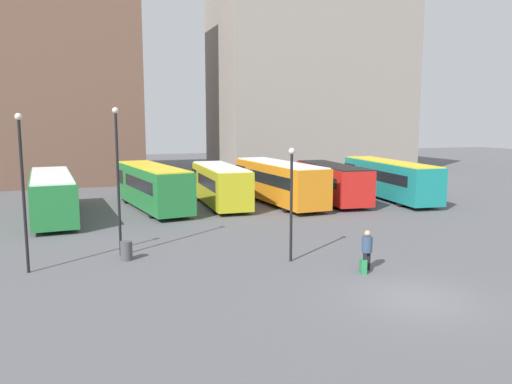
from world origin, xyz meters
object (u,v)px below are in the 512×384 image
bus_3 (278,181)px  bus_4 (331,181)px  suitcase (363,266)px  lamp_post_2 (291,194)px  lamp_post_0 (118,171)px  trash_bin (126,251)px  bus_2 (220,184)px  lamp_post_1 (23,182)px  bus_5 (388,178)px  bus_0 (52,194)px  bus_1 (152,185)px  traveler (367,247)px

bus_3 → bus_4: size_ratio=1.16×
suitcase → bus_3: bearing=6.8°
lamp_post_2 → lamp_post_0: bearing=153.0°
lamp_post_2 → trash_bin: lamp_post_2 is taller
bus_2 → lamp_post_1: size_ratio=1.44×
bus_2 → trash_bin: 14.86m
bus_3 → bus_5: (9.14, -0.78, -0.05)m
lamp_post_1 → trash_bin: lamp_post_1 is taller
suitcase → lamp_post_0: lamp_post_0 is taller
bus_2 → trash_bin: (-7.86, -12.57, -1.16)m
bus_3 → lamp_post_0: size_ratio=1.67×
bus_2 → trash_bin: bearing=150.4°
bus_0 → lamp_post_2: lamp_post_2 is taller
lamp_post_1 → trash_bin: size_ratio=7.56×
bus_1 → suitcase: bus_1 is taller
bus_0 → bus_5: 24.79m
lamp_post_1 → lamp_post_2: lamp_post_1 is taller
traveler → lamp_post_0: (-9.37, 5.82, 2.89)m
lamp_post_0 → trash_bin: 3.58m
bus_5 → lamp_post_2: lamp_post_2 is taller
lamp_post_0 → bus_0: bearing=106.8°
bus_3 → lamp_post_0: lamp_post_0 is taller
lamp_post_0 → lamp_post_1: size_ratio=1.05×
bus_2 → bus_5: (13.48, -1.34, 0.05)m
bus_4 → bus_5: 4.94m
bus_5 → suitcase: size_ratio=13.79×
bus_1 → bus_4: (13.41, -1.39, -0.11)m
trash_bin → bus_5: bearing=27.8°
bus_0 → bus_3: size_ratio=1.02×
bus_5 → lamp_post_1: (-25.27, -11.75, 2.10)m
bus_1 → lamp_post_0: lamp_post_0 is taller
lamp_post_2 → suitcase: bearing=-52.2°
lamp_post_0 → trash_bin: lamp_post_0 is taller
lamp_post_1 → trash_bin: bearing=7.7°
bus_5 → bus_2: bearing=90.6°
bus_1 → lamp_post_1: 15.26m
traveler → suitcase: bearing=151.1°
traveler → suitcase: size_ratio=1.93×
lamp_post_2 → bus_0: bearing=125.4°
lamp_post_1 → suitcase: bearing=-20.3°
bus_1 → bus_4: 13.48m
bus_1 → bus_3: bearing=-103.8°
bus_1 → bus_2: bearing=-102.1°
bus_0 → bus_2: bus_2 is taller
traveler → suitcase: 0.86m
bus_2 → bus_0: bearing=96.2°
bus_4 → trash_bin: (-16.40, -11.51, -1.11)m
traveler → lamp_post_1: bearing=89.4°
lamp_post_0 → traveler: bearing=-31.8°
bus_3 → trash_bin: (-12.19, -12.00, -1.26)m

